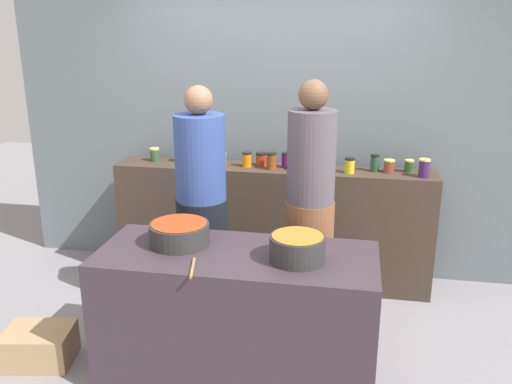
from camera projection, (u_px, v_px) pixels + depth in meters
The scene contains 25 objects.
ground at pixel (247, 349), 3.79m from camera, with size 12.00×12.00×0.00m, color gray.
storefront_wall at pixel (279, 106), 4.71m from camera, with size 4.80×0.12×3.00m, color slate.
display_shelf at pixel (272, 225), 4.67m from camera, with size 2.70×0.36×1.03m, color #3F3127.
prep_table at pixel (237, 316), 3.38m from camera, with size 1.70×0.70×0.86m, color #392D35.
preserve_jar_0 at pixel (155, 154), 4.72m from camera, with size 0.08×0.08×0.12m.
preserve_jar_1 at pixel (183, 154), 4.68m from camera, with size 0.08×0.08×0.14m.
preserve_jar_2 at pixel (198, 158), 4.64m from camera, with size 0.08×0.08×0.10m.
preserve_jar_3 at pixel (222, 160), 4.56m from camera, with size 0.08×0.08×0.11m.
preserve_jar_4 at pixel (247, 159), 4.53m from camera, with size 0.08×0.08×0.12m.
preserve_jar_5 at pixel (261, 159), 4.57m from camera, with size 0.09×0.09×0.11m.
preserve_jar_6 at pixel (272, 161), 4.44m from camera, with size 0.08×0.08×0.14m.
preserve_jar_7 at pixel (286, 160), 4.51m from camera, with size 0.08×0.08×0.13m.
preserve_jar_8 at pixel (303, 163), 4.38m from camera, with size 0.09×0.09×0.15m.
preserve_jar_9 at pixel (328, 161), 4.42m from camera, with size 0.07×0.07×0.15m.
preserve_jar_10 at pixel (350, 165), 4.33m from camera, with size 0.08×0.08×0.13m.
preserve_jar_11 at pixel (375, 163), 4.39m from camera, with size 0.07×0.07×0.14m.
preserve_jar_12 at pixel (389, 166), 4.36m from camera, with size 0.09×0.09×0.11m.
preserve_jar_13 at pixel (409, 166), 4.37m from camera, with size 0.08×0.08×0.10m.
preserve_jar_14 at pixel (424, 168), 4.22m from camera, with size 0.09×0.09×0.15m.
cooking_pot_left at pixel (179, 234), 3.37m from camera, with size 0.38×0.38×0.14m.
cooking_pot_center at pixel (297, 248), 3.13m from camera, with size 0.33×0.33×0.16m.
wooden_spoon at pixel (192, 268), 3.04m from camera, with size 0.02×0.02×0.25m, color #9E703D.
cook_with_tongs at pixel (202, 222), 3.91m from camera, with size 0.37×0.37×1.79m.
cook_in_cap at pixel (309, 226), 3.74m from camera, with size 0.34×0.34×1.85m.
bread_crate at pixel (39, 346), 3.62m from camera, with size 0.44×0.33×0.24m, color tan.
Camera 1 is at (0.67, -3.23, 2.18)m, focal length 37.80 mm.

